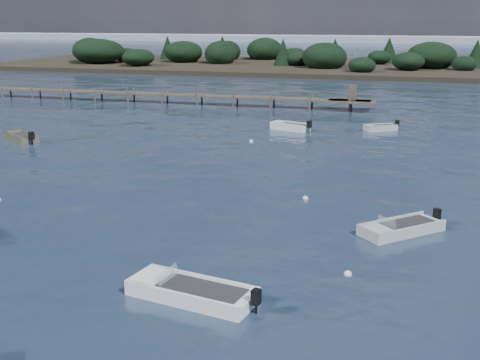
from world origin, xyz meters
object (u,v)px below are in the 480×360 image
(jetty, at_px, (131,93))
(tender_far_white, at_px, (290,128))
(tender_far_grey_b, at_px, (380,129))
(dinghy_mid_white_b, at_px, (401,230))
(tender_far_grey, at_px, (21,139))
(dinghy_mid_white_a, at_px, (192,294))

(jetty, bearing_deg, tender_far_white, -30.98)
(tender_far_grey_b, height_order, dinghy_mid_white_b, dinghy_mid_white_b)
(tender_far_grey_b, distance_m, tender_far_grey, 30.34)
(dinghy_mid_white_a, bearing_deg, tender_far_grey, 135.37)
(tender_far_grey_b, relative_size, tender_far_white, 0.80)
(tender_far_white, xyz_separation_m, jetty, (-21.65, 13.00, 0.80))
(tender_far_grey_b, xyz_separation_m, dinghy_mid_white_b, (2.35, -26.31, -0.01))
(dinghy_mid_white_b, xyz_separation_m, jetty, (-31.70, 37.39, 0.84))
(dinghy_mid_white_a, relative_size, tender_far_grey, 1.32)
(dinghy_mid_white_b, distance_m, jetty, 49.03)
(tender_far_white, relative_size, jetty, 0.06)
(dinghy_mid_white_b, bearing_deg, tender_far_white, 112.39)
(tender_far_grey_b, relative_size, jetty, 0.05)
(tender_far_white, height_order, dinghy_mid_white_b, tender_far_white)
(dinghy_mid_white_a, distance_m, jetty, 52.50)
(dinghy_mid_white_b, relative_size, tender_far_grey, 1.04)
(tender_far_white, xyz_separation_m, tender_far_grey, (-19.91, -10.66, -0.01))
(jetty, bearing_deg, tender_far_grey_b, -20.67)
(tender_far_grey_b, bearing_deg, jetty, 159.33)
(dinghy_mid_white_a, bearing_deg, tender_far_grey_b, 82.48)
(tender_far_white, relative_size, dinghy_mid_white_b, 0.97)
(dinghy_mid_white_a, relative_size, dinghy_mid_white_b, 1.27)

